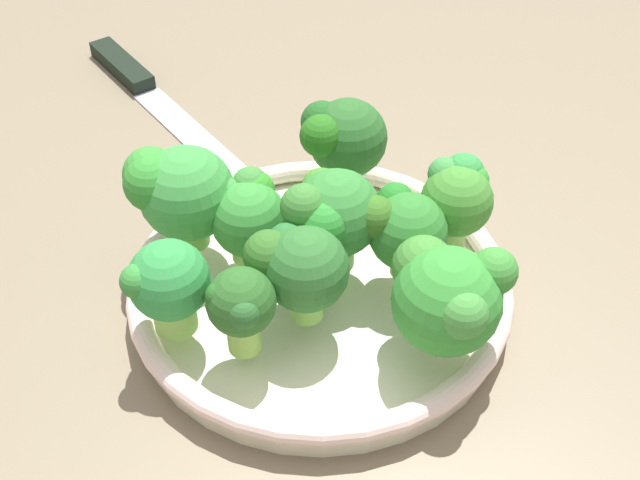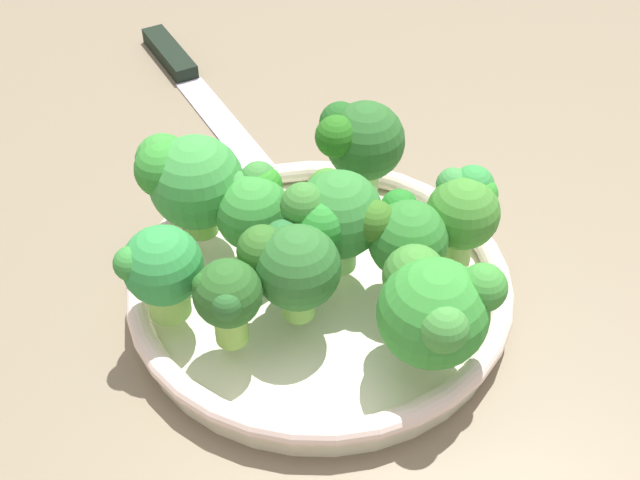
{
  "view_description": "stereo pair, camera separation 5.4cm",
  "coord_description": "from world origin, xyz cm",
  "px_view_note": "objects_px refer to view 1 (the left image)",
  "views": [
    {
      "loc": [
        -29.45,
        -20.27,
        42.06
      ],
      "look_at": [
        3.69,
        1.38,
        5.86
      ],
      "focal_mm": 46.05,
      "sensor_mm": 36.0,
      "label": 1
    },
    {
      "loc": [
        -26.22,
        -24.55,
        42.06
      ],
      "look_at": [
        3.69,
        1.38,
        5.86
      ],
      "focal_mm": 46.05,
      "sensor_mm": 36.0,
      "label": 2
    }
  ],
  "objects_px": {
    "knife": "(145,89)",
    "broccoli_floret_1": "(249,213)",
    "broccoli_floret_5": "(447,296)",
    "broccoli_floret_6": "(458,196)",
    "bowl": "(320,287)",
    "broccoli_floret_2": "(342,138)",
    "broccoli_floret_9": "(168,282)",
    "broccoli_floret_7": "(298,261)",
    "broccoli_floret_4": "(331,214)",
    "broccoli_floret_0": "(403,228)",
    "broccoli_floret_8": "(241,306)",
    "broccoli_floret_3": "(177,191)"
  },
  "relations": [
    {
      "from": "broccoli_floret_6",
      "to": "broccoli_floret_9",
      "type": "xyz_separation_m",
      "value": [
        -0.16,
        0.11,
        -0.01
      ]
    },
    {
      "from": "bowl",
      "to": "broccoli_floret_9",
      "type": "bearing_deg",
      "value": 150.07
    },
    {
      "from": "broccoli_floret_1",
      "to": "broccoli_floret_6",
      "type": "xyz_separation_m",
      "value": [
        0.08,
        -0.11,
        0.01
      ]
    },
    {
      "from": "broccoli_floret_0",
      "to": "broccoli_floret_5",
      "type": "relative_size",
      "value": 0.85
    },
    {
      "from": "broccoli_floret_8",
      "to": "broccoli_floret_0",
      "type": "bearing_deg",
      "value": -22.47
    },
    {
      "from": "broccoli_floret_2",
      "to": "broccoli_floret_9",
      "type": "distance_m",
      "value": 0.18
    },
    {
      "from": "broccoli_floret_9",
      "to": "knife",
      "type": "distance_m",
      "value": 0.33
    },
    {
      "from": "broccoli_floret_9",
      "to": "broccoli_floret_6",
      "type": "bearing_deg",
      "value": -34.77
    },
    {
      "from": "broccoli_floret_0",
      "to": "broccoli_floret_4",
      "type": "relative_size",
      "value": 0.86
    },
    {
      "from": "broccoli_floret_9",
      "to": "broccoli_floret_3",
      "type": "bearing_deg",
      "value": 35.84
    },
    {
      "from": "broccoli_floret_4",
      "to": "broccoli_floret_9",
      "type": "height_order",
      "value": "broccoli_floret_4"
    },
    {
      "from": "bowl",
      "to": "broccoli_floret_1",
      "type": "height_order",
      "value": "broccoli_floret_1"
    },
    {
      "from": "broccoli_floret_2",
      "to": "knife",
      "type": "xyz_separation_m",
      "value": [
        0.05,
        0.25,
        -0.07
      ]
    },
    {
      "from": "broccoli_floret_4",
      "to": "broccoli_floret_6",
      "type": "bearing_deg",
      "value": -43.78
    },
    {
      "from": "broccoli_floret_5",
      "to": "knife",
      "type": "xyz_separation_m",
      "value": [
        0.15,
        0.38,
        -0.06
      ]
    },
    {
      "from": "broccoli_floret_2",
      "to": "broccoli_floret_7",
      "type": "bearing_deg",
      "value": -160.04
    },
    {
      "from": "broccoli_floret_8",
      "to": "knife",
      "type": "relative_size",
      "value": 0.24
    },
    {
      "from": "broccoli_floret_3",
      "to": "broccoli_floret_2",
      "type": "bearing_deg",
      "value": -27.65
    },
    {
      "from": "bowl",
      "to": "broccoli_floret_4",
      "type": "relative_size",
      "value": 3.54
    },
    {
      "from": "broccoli_floret_1",
      "to": "broccoli_floret_3",
      "type": "relative_size",
      "value": 0.79
    },
    {
      "from": "broccoli_floret_5",
      "to": "bowl",
      "type": "bearing_deg",
      "value": 84.2
    },
    {
      "from": "broccoli_floret_0",
      "to": "broccoli_floret_7",
      "type": "height_order",
      "value": "broccoli_floret_7"
    },
    {
      "from": "broccoli_floret_0",
      "to": "broccoli_floret_9",
      "type": "distance_m",
      "value": 0.15
    },
    {
      "from": "broccoli_floret_5",
      "to": "knife",
      "type": "height_order",
      "value": "broccoli_floret_5"
    },
    {
      "from": "broccoli_floret_0",
      "to": "broccoli_floret_8",
      "type": "distance_m",
      "value": 0.12
    },
    {
      "from": "broccoli_floret_1",
      "to": "broccoli_floret_4",
      "type": "bearing_deg",
      "value": -69.69
    },
    {
      "from": "broccoli_floret_0",
      "to": "broccoli_floret_6",
      "type": "distance_m",
      "value": 0.05
    },
    {
      "from": "broccoli_floret_1",
      "to": "broccoli_floret_8",
      "type": "xyz_separation_m",
      "value": [
        -0.07,
        -0.05,
        0.0
      ]
    },
    {
      "from": "broccoli_floret_8",
      "to": "broccoli_floret_9",
      "type": "relative_size",
      "value": 0.93
    },
    {
      "from": "broccoli_floret_5",
      "to": "broccoli_floret_9",
      "type": "height_order",
      "value": "broccoli_floret_5"
    },
    {
      "from": "broccoli_floret_2",
      "to": "broccoli_floret_4",
      "type": "bearing_deg",
      "value": -152.76
    },
    {
      "from": "broccoli_floret_5",
      "to": "broccoli_floret_7",
      "type": "relative_size",
      "value": 1.1
    },
    {
      "from": "broccoli_floret_1",
      "to": "broccoli_floret_5",
      "type": "height_order",
      "value": "broccoli_floret_5"
    },
    {
      "from": "broccoli_floret_0",
      "to": "knife",
      "type": "height_order",
      "value": "broccoli_floret_0"
    },
    {
      "from": "broccoli_floret_5",
      "to": "broccoli_floret_4",
      "type": "bearing_deg",
      "value": 77.77
    },
    {
      "from": "broccoli_floret_2",
      "to": "knife",
      "type": "relative_size",
      "value": 0.28
    },
    {
      "from": "bowl",
      "to": "broccoli_floret_7",
      "type": "xyz_separation_m",
      "value": [
        -0.03,
        -0.01,
        0.05
      ]
    },
    {
      "from": "broccoli_floret_1",
      "to": "knife",
      "type": "xyz_separation_m",
      "value": [
        0.14,
        0.23,
        -0.06
      ]
    },
    {
      "from": "knife",
      "to": "broccoli_floret_1",
      "type": "bearing_deg",
      "value": -121.69
    },
    {
      "from": "broccoli_floret_8",
      "to": "broccoli_floret_6",
      "type": "bearing_deg",
      "value": -22.66
    },
    {
      "from": "knife",
      "to": "broccoli_floret_7",
      "type": "bearing_deg",
      "value": -120.13
    },
    {
      "from": "broccoli_floret_5",
      "to": "broccoli_floret_6",
      "type": "relative_size",
      "value": 1.09
    },
    {
      "from": "broccoli_floret_7",
      "to": "knife",
      "type": "distance_m",
      "value": 0.34
    },
    {
      "from": "broccoli_floret_7",
      "to": "broccoli_floret_9",
      "type": "bearing_deg",
      "value": 134.32
    },
    {
      "from": "bowl",
      "to": "knife",
      "type": "xyz_separation_m",
      "value": [
        0.14,
        0.29,
        -0.01
      ]
    },
    {
      "from": "broccoli_floret_3",
      "to": "broccoli_floret_8",
      "type": "distance_m",
      "value": 0.11
    },
    {
      "from": "broccoli_floret_4",
      "to": "knife",
      "type": "height_order",
      "value": "broccoli_floret_4"
    },
    {
      "from": "broccoli_floret_9",
      "to": "knife",
      "type": "relative_size",
      "value": 0.26
    },
    {
      "from": "broccoli_floret_2",
      "to": "bowl",
      "type": "bearing_deg",
      "value": -156.51
    },
    {
      "from": "broccoli_floret_0",
      "to": "broccoli_floret_2",
      "type": "xyz_separation_m",
      "value": [
        0.06,
        0.08,
        0.01
      ]
    }
  ]
}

